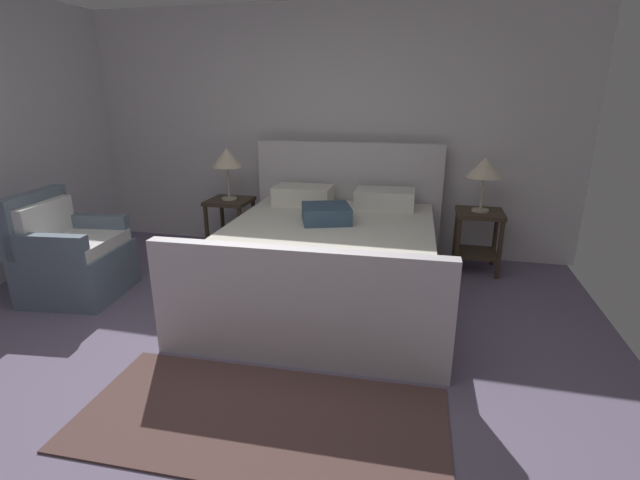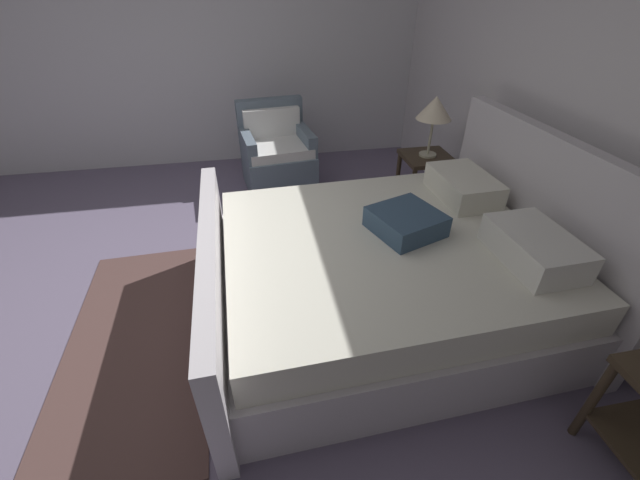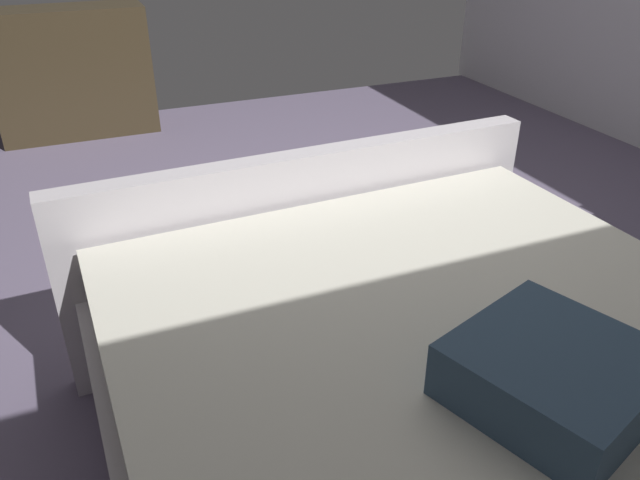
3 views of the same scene
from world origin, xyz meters
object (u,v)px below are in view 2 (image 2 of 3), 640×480
Objects in this scene: nightstand_left at (424,175)px; table_lamp_left at (435,109)px; bed at (389,270)px; armchair at (277,156)px.

nightstand_left is 1.11× the size of table_lamp_left.
bed reaches higher than armchair.
table_lamp_left is (-0.00, 0.00, 0.63)m from nightstand_left.
nightstand_left is at bearing -69.44° from table_lamp_left.
bed reaches higher than nightstand_left.
bed is at bearing -31.79° from table_lamp_left.
table_lamp_left reaches higher than nightstand_left.
bed is at bearing 14.60° from armchair.
nightstand_left is 0.67× the size of armchair.
armchair reaches higher than nightstand_left.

